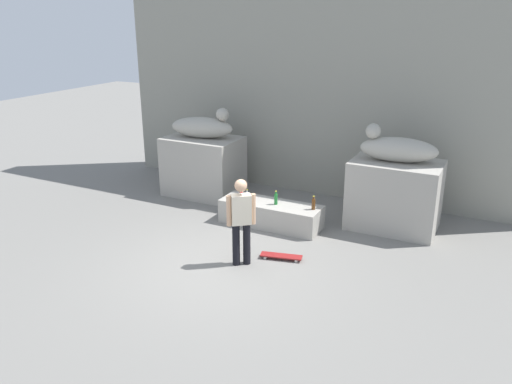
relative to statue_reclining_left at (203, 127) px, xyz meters
name	(u,v)px	position (x,y,z in m)	size (l,w,h in m)	color
ground_plane	(223,264)	(2.39, -3.22, -1.78)	(40.00, 40.00, 0.00)	slate
facade_wall	(320,60)	(2.39, 1.64, 1.58)	(10.80, 0.60, 6.73)	gray
pedestal_left	(203,166)	(-0.04, -0.01, -1.03)	(1.86, 1.28, 1.50)	#A39E93
pedestal_right	(394,195)	(4.82, -0.01, -1.03)	(1.86, 1.28, 1.50)	#A39E93
statue_reclining_left	(203,127)	(0.00, 0.00, 0.00)	(1.68, 0.84, 0.78)	#AFAB9E
statue_reclining_right	(397,148)	(4.78, -0.01, 0.00)	(1.66, 0.76, 0.78)	#AFAB9E
ledge_block	(271,214)	(2.39, -1.10, -1.52)	(2.26, 0.76, 0.52)	#A39E93
skater	(241,218)	(2.70, -3.04, -0.86)	(0.44, 0.38, 1.67)	black
skateboard	(281,256)	(3.29, -2.52, -1.72)	(0.82, 0.38, 0.08)	maroon
bottle_green	(276,199)	(2.52, -1.13, -1.13)	(0.07, 0.07, 0.31)	#1E722D
bottle_clear	(247,197)	(1.93, -1.34, -1.13)	(0.06, 0.06, 0.31)	silver
bottle_red	(241,194)	(1.69, -1.17, -1.13)	(0.07, 0.07, 0.30)	red
bottle_brown	(313,204)	(3.36, -1.05, -1.13)	(0.08, 0.08, 0.30)	#593314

